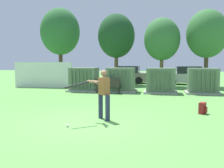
{
  "coord_description": "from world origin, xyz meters",
  "views": [
    {
      "loc": [
        2.44,
        -7.86,
        2.02
      ],
      "look_at": [
        0.19,
        3.5,
        1.0
      ],
      "focal_mm": 40.46,
      "sensor_mm": 36.0,
      "label": 1
    }
  ],
  "objects_px": {
    "transformer_west": "(84,80)",
    "transformer_east": "(202,81)",
    "sports_ball": "(67,126)",
    "park_bench": "(107,85)",
    "parked_car_leftmost": "(127,75)",
    "parked_car_left_of_center": "(187,76)",
    "backpack": "(203,108)",
    "batter": "(103,92)",
    "transformer_mid_east": "(161,81)",
    "transformer_mid_west": "(121,80)"
  },
  "relations": [
    {
      "from": "transformer_west",
      "to": "transformer_east",
      "type": "xyz_separation_m",
      "value": [
        7.83,
        0.13,
        0.0
      ]
    },
    {
      "from": "transformer_east",
      "to": "sports_ball",
      "type": "bearing_deg",
      "value": -119.49
    },
    {
      "from": "park_bench",
      "to": "parked_car_leftmost",
      "type": "bearing_deg",
      "value": 89.1
    },
    {
      "from": "parked_car_leftmost",
      "to": "parked_car_left_of_center",
      "type": "distance_m",
      "value": 5.56
    },
    {
      "from": "transformer_west",
      "to": "backpack",
      "type": "distance_m",
      "value": 9.46
    },
    {
      "from": "park_bench",
      "to": "backpack",
      "type": "xyz_separation_m",
      "value": [
        5.02,
        -5.58,
        -0.32
      ]
    },
    {
      "from": "sports_ball",
      "to": "batter",
      "type": "bearing_deg",
      "value": 54.54
    },
    {
      "from": "sports_ball",
      "to": "transformer_west",
      "type": "bearing_deg",
      "value": 104.41
    },
    {
      "from": "park_bench",
      "to": "sports_ball",
      "type": "height_order",
      "value": "park_bench"
    },
    {
      "from": "park_bench",
      "to": "backpack",
      "type": "height_order",
      "value": "park_bench"
    },
    {
      "from": "sports_ball",
      "to": "parked_car_left_of_center",
      "type": "xyz_separation_m",
      "value": [
        5.08,
        16.31,
        0.71
      ]
    },
    {
      "from": "parked_car_left_of_center",
      "to": "backpack",
      "type": "bearing_deg",
      "value": -92.77
    },
    {
      "from": "transformer_west",
      "to": "transformer_east",
      "type": "relative_size",
      "value": 1.0
    },
    {
      "from": "transformer_east",
      "to": "backpack",
      "type": "relative_size",
      "value": 4.77
    },
    {
      "from": "transformer_mid_east",
      "to": "park_bench",
      "type": "height_order",
      "value": "transformer_mid_east"
    },
    {
      "from": "transformer_east",
      "to": "sports_ball",
      "type": "xyz_separation_m",
      "value": [
        -5.4,
        -9.56,
        -0.74
      ]
    },
    {
      "from": "parked_car_leftmost",
      "to": "park_bench",
      "type": "bearing_deg",
      "value": -90.9
    },
    {
      "from": "transformer_west",
      "to": "transformer_mid_east",
      "type": "bearing_deg",
      "value": -0.84
    },
    {
      "from": "transformer_mid_west",
      "to": "transformer_west",
      "type": "bearing_deg",
      "value": -179.39
    },
    {
      "from": "transformer_mid_east",
      "to": "batter",
      "type": "bearing_deg",
      "value": -103.38
    },
    {
      "from": "transformer_east",
      "to": "parked_car_leftmost",
      "type": "xyz_separation_m",
      "value": [
        -5.86,
        7.21,
        -0.04
      ]
    },
    {
      "from": "transformer_east",
      "to": "transformer_mid_east",
      "type": "bearing_deg",
      "value": -175.45
    },
    {
      "from": "transformer_west",
      "to": "sports_ball",
      "type": "relative_size",
      "value": 23.33
    },
    {
      "from": "transformer_east",
      "to": "backpack",
      "type": "xyz_separation_m",
      "value": [
        -0.97,
        -6.63,
        -0.57
      ]
    },
    {
      "from": "sports_ball",
      "to": "parked_car_left_of_center",
      "type": "bearing_deg",
      "value": 72.7
    },
    {
      "from": "park_bench",
      "to": "parked_car_leftmost",
      "type": "height_order",
      "value": "parked_car_leftmost"
    },
    {
      "from": "transformer_mid_west",
      "to": "transformer_east",
      "type": "bearing_deg",
      "value": 1.14
    },
    {
      "from": "transformer_mid_east",
      "to": "parked_car_leftmost",
      "type": "relative_size",
      "value": 0.49
    },
    {
      "from": "transformer_east",
      "to": "parked_car_leftmost",
      "type": "height_order",
      "value": "same"
    },
    {
      "from": "sports_ball",
      "to": "backpack",
      "type": "height_order",
      "value": "backpack"
    },
    {
      "from": "backpack",
      "to": "parked_car_leftmost",
      "type": "xyz_separation_m",
      "value": [
        -4.89,
        13.83,
        0.54
      ]
    },
    {
      "from": "transformer_west",
      "to": "batter",
      "type": "xyz_separation_m",
      "value": [
        3.27,
        -8.24,
        0.19
      ]
    },
    {
      "from": "transformer_mid_west",
      "to": "batter",
      "type": "relative_size",
      "value": 1.21
    },
    {
      "from": "sports_ball",
      "to": "backpack",
      "type": "distance_m",
      "value": 5.32
    },
    {
      "from": "parked_car_left_of_center",
      "to": "transformer_mid_west",
      "type": "bearing_deg",
      "value": -125.73
    },
    {
      "from": "transformer_mid_west",
      "to": "batter",
      "type": "xyz_separation_m",
      "value": [
        0.7,
        -8.27,
        0.19
      ]
    },
    {
      "from": "parked_car_leftmost",
      "to": "parked_car_left_of_center",
      "type": "xyz_separation_m",
      "value": [
        5.54,
        -0.45,
        0.0
      ]
    },
    {
      "from": "sports_ball",
      "to": "parked_car_leftmost",
      "type": "bearing_deg",
      "value": 91.56
    },
    {
      "from": "transformer_west",
      "to": "sports_ball",
      "type": "height_order",
      "value": "transformer_west"
    },
    {
      "from": "transformer_west",
      "to": "batter",
      "type": "relative_size",
      "value": 1.21
    },
    {
      "from": "parked_car_left_of_center",
      "to": "parked_car_leftmost",
      "type": "bearing_deg",
      "value": 175.35
    },
    {
      "from": "transformer_west",
      "to": "transformer_mid_west",
      "type": "bearing_deg",
      "value": 0.61
    },
    {
      "from": "transformer_mid_west",
      "to": "sports_ball",
      "type": "bearing_deg",
      "value": -90.89
    },
    {
      "from": "transformer_mid_west",
      "to": "backpack",
      "type": "relative_size",
      "value": 4.77
    },
    {
      "from": "batter",
      "to": "sports_ball",
      "type": "bearing_deg",
      "value": -125.46
    },
    {
      "from": "transformer_west",
      "to": "transformer_east",
      "type": "bearing_deg",
      "value": 0.97
    },
    {
      "from": "batter",
      "to": "sports_ball",
      "type": "height_order",
      "value": "batter"
    },
    {
      "from": "transformer_mid_west",
      "to": "parked_car_leftmost",
      "type": "xyz_separation_m",
      "value": [
        -0.6,
        7.31,
        -0.04
      ]
    },
    {
      "from": "transformer_mid_west",
      "to": "batter",
      "type": "distance_m",
      "value": 8.3
    },
    {
      "from": "transformer_west",
      "to": "backpack",
      "type": "relative_size",
      "value": 4.77
    }
  ]
}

